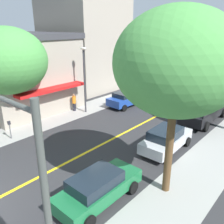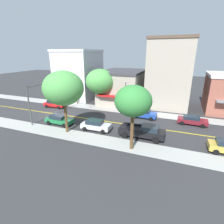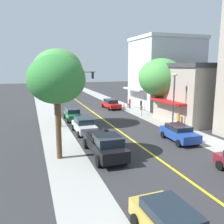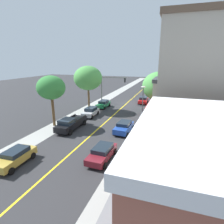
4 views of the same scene
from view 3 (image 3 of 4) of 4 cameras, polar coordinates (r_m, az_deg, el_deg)
The scene contains 22 objects.
ground_plane at distance 36.10m, azimuth -4.35°, elevation -0.13°, with size 140.00×140.00×0.00m, color #2D2D30.
sidewalk_left at distance 38.17m, azimuth 5.07°, elevation 0.45°, with size 3.04×126.00×0.01m, color #9E9E99.
sidewalk_right at distance 35.10m, azimuth -14.60°, elevation -0.75°, with size 3.04×126.00×0.01m, color #9E9E99.
road_centerline_stripe at distance 36.10m, azimuth -4.35°, elevation -0.13°, with size 0.20×126.00×0.00m, color yellow.
tan_rowhouse at distance 42.57m, azimuth 12.38°, elevation 9.12°, with size 11.51×9.00×11.54m.
pale_office_building at distance 33.43m, azimuth 22.32°, elevation 4.44°, with size 13.06×8.86×7.13m.
street_tree_left_near at distance 27.57m, azimuth -12.64°, elevation 9.56°, with size 5.42×5.42×8.66m.
street_tree_right_corner at distance 32.60m, azimuth 11.44°, elevation 7.88°, with size 5.91×5.91×7.80m.
street_tree_left_far at distance 17.64m, azimuth -12.94°, elevation 7.38°, with size 4.10×4.10×7.60m.
fire_hydrant at distance 40.11m, azimuth 2.82°, elevation 1.59°, with size 0.44×0.24×0.87m.
parking_meter at distance 33.51m, azimuth 7.04°, elevation 0.55°, with size 0.12×0.18×1.37m.
traffic_light_mast at distance 34.48m, azimuth -10.40°, elevation 6.50°, with size 5.99×0.32×6.31m.
street_lamp at distance 26.66m, azimuth 14.34°, elevation 3.90°, with size 0.70×0.36×6.01m.
red_sedan_left_curb at distance 39.35m, azimuth -0.23°, elevation 1.96°, with size 2.23×4.61×1.50m.
green_sedan_right_curb at distance 31.22m, azimuth -9.19°, elevation -0.48°, with size 1.98×4.47×1.49m.
blue_sedan_left_curb at distance 22.98m, azimuth 15.51°, elevation -4.74°, with size 2.18×4.32×1.49m.
silver_sedan_right_curb at distance 25.04m, azimuth -6.60°, elevation -3.11°, with size 2.06×4.35×1.56m.
black_pickup_truck at distance 18.54m, azimuth -1.76°, elevation -7.61°, with size 2.27×6.03×1.85m.
pedestrian_black_shirt at distance 38.03m, azimuth 6.83°, elevation 1.76°, with size 0.33×0.33×1.70m.
pedestrian_red_shirt at distance 39.80m, azimuth 4.19°, elevation 2.16°, with size 0.36×0.36×1.67m.
pedestrian_orange_shirt at distance 28.12m, azimuth 15.34°, elevation -1.76°, with size 0.35×0.35×1.67m.
small_dog at distance 41.03m, azimuth 3.82°, elevation 1.77°, with size 0.34×0.85×0.64m.
Camera 3 is at (8.72, 34.38, 6.74)m, focal length 38.89 mm.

